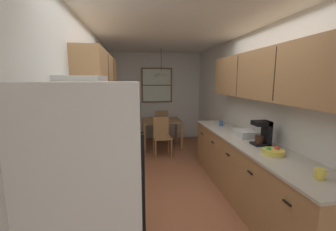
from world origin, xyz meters
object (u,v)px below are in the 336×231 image
object	(u,v)px
dining_table	(161,124)
dining_chair_near	(162,135)
fruit_bowl	(273,151)
coffee_maker	(263,132)
refrigerator	(93,201)
dining_chair_far	(161,124)
microwave_over_range	(85,94)
mug_by_coffeemaker	(320,174)
dish_rack	(246,133)
trash_bin	(133,143)
mug_spare	(221,123)
table_serving_bowl	(164,118)
storage_canister	(106,143)
stove_range	(102,201)

from	to	relation	value
dining_table	dining_chair_near	bearing A→B (deg)	-95.85
fruit_bowl	coffee_maker	bearing A→B (deg)	75.71
refrigerator	dining_chair_far	world-z (taller)	refrigerator
microwave_over_range	mug_by_coffeemaker	xyz separation A→B (m)	(2.10, -0.66, -0.68)
dish_rack	dining_chair_near	bearing A→B (deg)	120.29
microwave_over_range	dish_rack	xyz separation A→B (m)	(2.17, 0.81, -0.68)
dining_chair_far	mug_by_coffeemaker	bearing A→B (deg)	-79.05
dining_table	mug_by_coffeemaker	world-z (taller)	mug_by_coffeemaker
dining_chair_far	coffee_maker	world-z (taller)	coffee_maker
refrigerator	dining_chair_far	xyz separation A→B (m)	(1.03, 4.67, -0.38)
trash_bin	fruit_bowl	bearing A→B (deg)	-58.48
coffee_maker	mug_spare	bearing A→B (deg)	94.43
trash_bin	fruit_bowl	size ratio (longest dim) A/B	2.56
dining_chair_near	table_serving_bowl	bearing A→B (deg)	77.96
trash_bin	dish_rack	bearing A→B (deg)	-47.53
storage_canister	dining_chair_near	bearing A→B (deg)	66.07
storage_canister	refrigerator	bearing A→B (deg)	-87.10
microwave_over_range	dish_rack	distance (m)	2.41
storage_canister	mug_by_coffeemaker	bearing A→B (deg)	-30.12
dish_rack	storage_canister	bearing A→B (deg)	-171.32
dining_table	dish_rack	size ratio (longest dim) A/B	2.90
dining_chair_near	storage_canister	bearing A→B (deg)	-113.93
stove_range	mug_spare	bearing A→B (deg)	39.14
fruit_bowl	dish_rack	xyz separation A→B (m)	(0.08, 0.81, 0.01)
dining_chair_near	dish_rack	xyz separation A→B (m)	(1.09, -1.87, 0.45)
dining_chair_near	table_serving_bowl	xyz separation A→B (m)	(0.16, 0.73, 0.26)
mug_by_coffeemaker	fruit_bowl	size ratio (longest dim) A/B	0.49
storage_canister	dish_rack	size ratio (longest dim) A/B	0.47
dining_chair_far	trash_bin	xyz separation A→B (m)	(-0.80, -1.23, -0.19)
dining_chair_far	mug_by_coffeemaker	distance (m)	4.73
refrigerator	coffee_maker	xyz separation A→B (m)	(2.01, 1.07, 0.19)
stove_range	refrigerator	bearing A→B (deg)	-85.53
dining_table	table_serving_bowl	world-z (taller)	table_serving_bowl
stove_range	mug_by_coffeemaker	distance (m)	2.14
dining_chair_far	mug_by_coffeemaker	xyz separation A→B (m)	(0.89, -4.62, 0.45)
coffee_maker	microwave_over_range	bearing A→B (deg)	-170.38
stove_range	coffee_maker	bearing A→B (deg)	10.14
table_serving_bowl	dining_chair_far	bearing A→B (deg)	93.09
mug_by_coffeemaker	table_serving_bowl	size ratio (longest dim) A/B	0.68
dining_table	table_serving_bowl	distance (m)	0.19
mug_by_coffeemaker	coffee_maker	bearing A→B (deg)	85.27
dining_chair_near	dining_table	bearing A→B (deg)	84.15
dining_table	mug_by_coffeemaker	size ratio (longest dim) A/B	8.14
trash_bin	mug_by_coffeemaker	size ratio (longest dim) A/B	5.19
mug_spare	dish_rack	bearing A→B (deg)	-84.24
trash_bin	microwave_over_range	bearing A→B (deg)	-98.50
dining_table	dining_chair_far	size ratio (longest dim) A/B	1.10
dining_chair_near	table_serving_bowl	distance (m)	0.79
fruit_bowl	dish_rack	distance (m)	0.82
trash_bin	coffee_maker	xyz separation A→B (m)	(1.77, -2.36, 0.76)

